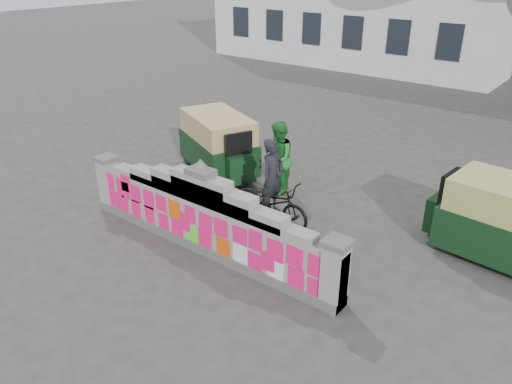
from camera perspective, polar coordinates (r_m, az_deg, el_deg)
ground at (r=10.43m, az=-5.87°, el=-6.51°), size 100.00×100.00×0.00m
parapet_wall at (r=10.05m, az=-6.08°, el=-2.90°), size 6.48×0.44×2.01m
cyclist_bike at (r=11.13m, az=1.83°, el=-1.16°), size 1.97×0.74×1.03m
cyclist_rider at (r=10.98m, az=1.86°, el=0.51°), size 0.43×0.65×1.74m
pedestrian at (r=12.38m, az=2.53°, el=3.81°), size 1.04×1.13×1.87m
rickshaw_left at (r=13.73m, az=-4.22°, el=5.57°), size 3.01×2.28×1.62m
rickshaw_right at (r=10.78m, az=26.86°, el=-3.06°), size 3.02×1.61×1.64m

